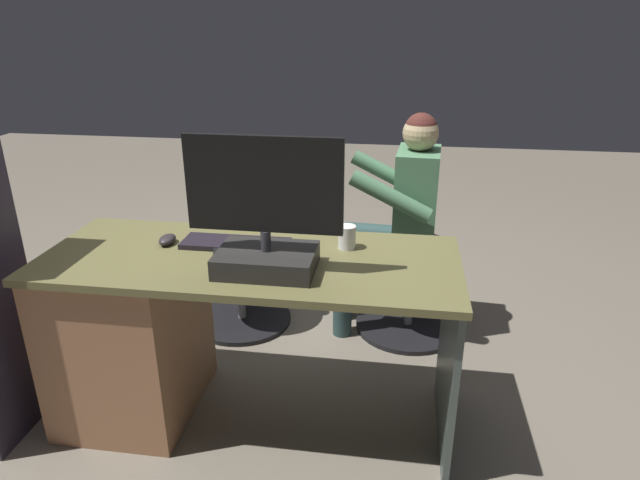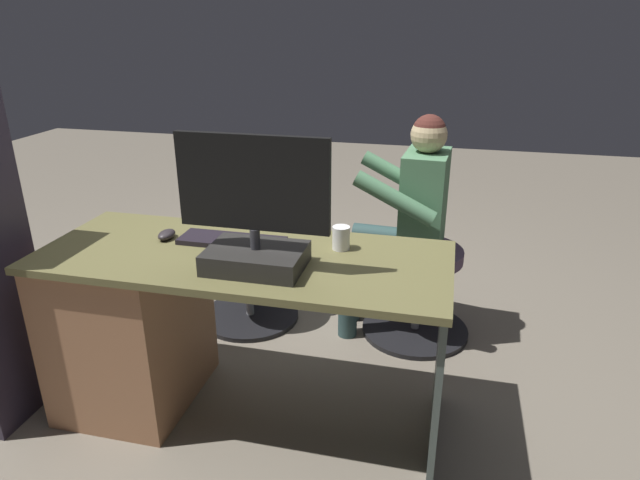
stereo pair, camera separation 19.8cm
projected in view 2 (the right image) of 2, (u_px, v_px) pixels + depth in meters
ground_plane at (277, 362)px, 2.71m from camera, size 10.00×10.00×0.00m
desk at (154, 319)px, 2.32m from camera, size 1.56×0.63×0.73m
monitor at (255, 226)px, 1.93m from camera, size 0.54×0.25×0.48m
keyboard at (232, 241)px, 2.20m from camera, size 0.42×0.14×0.02m
computer_mouse at (167, 235)px, 2.24m from camera, size 0.06×0.10×0.04m
cup at (341, 238)px, 2.13m from camera, size 0.07×0.07×0.09m
tv_remote at (213, 252)px, 2.10m from camera, size 0.09×0.16×0.02m
office_chair_teddy at (248, 273)px, 3.01m from camera, size 0.53×0.53×0.48m
teddy_bear at (246, 208)px, 2.88m from camera, size 0.25×0.25×0.36m
visitor_chair at (418, 287)px, 2.87m from camera, size 0.56×0.56×0.48m
person at (405, 211)px, 2.73m from camera, size 0.52×0.50×1.15m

